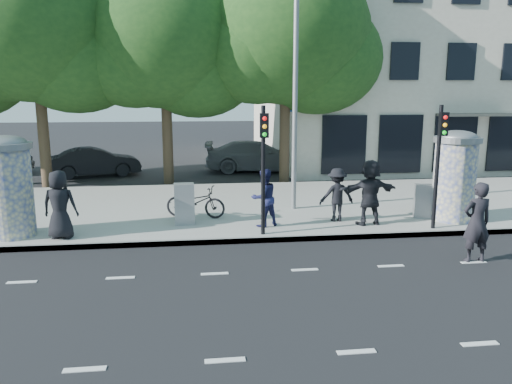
{
  "coord_description": "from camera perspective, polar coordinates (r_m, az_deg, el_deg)",
  "views": [
    {
      "loc": [
        -2.37,
        -8.91,
        3.88
      ],
      "look_at": [
        -0.83,
        3.5,
        1.37
      ],
      "focal_mm": 35.0,
      "sensor_mm": 36.0,
      "label": 1
    }
  ],
  "objects": [
    {
      "name": "ground",
      "position": [
        10.0,
        7.37,
        -11.58
      ],
      "size": [
        120.0,
        120.0,
        0.0
      ],
      "primitive_type": "plane",
      "color": "black",
      "rests_on": "ground"
    },
    {
      "name": "sidewalk",
      "position": [
        17.01,
        1.12,
        -1.59
      ],
      "size": [
        40.0,
        8.0,
        0.15
      ],
      "primitive_type": "cube",
      "color": "gray",
      "rests_on": "ground"
    },
    {
      "name": "curb",
      "position": [
        13.24,
        3.56,
        -5.38
      ],
      "size": [
        40.0,
        0.1,
        0.16
      ],
      "primitive_type": "cube",
      "color": "slate",
      "rests_on": "ground"
    },
    {
      "name": "lane_dash_near",
      "position": [
        8.1,
        11.41,
        -17.48
      ],
      "size": [
        32.0,
        0.12,
        0.01
      ],
      "primitive_type": "cube",
      "color": "silver",
      "rests_on": "ground"
    },
    {
      "name": "lane_dash_far",
      "position": [
        11.26,
        5.59,
        -8.84
      ],
      "size": [
        32.0,
        0.12,
        0.01
      ],
      "primitive_type": "cube",
      "color": "silver",
      "rests_on": "ground"
    },
    {
      "name": "ad_column_left",
      "position": [
        14.44,
        -26.5,
        0.81
      ],
      "size": [
        1.36,
        1.36,
        2.65
      ],
      "color": "beige",
      "rests_on": "sidewalk"
    },
    {
      "name": "ad_column_right",
      "position": [
        15.75,
        21.77,
        1.98
      ],
      "size": [
        1.36,
        1.36,
        2.65
      ],
      "color": "beige",
      "rests_on": "sidewalk"
    },
    {
      "name": "traffic_pole_near",
      "position": [
        12.93,
        0.86,
        4.01
      ],
      "size": [
        0.22,
        0.31,
        3.4
      ],
      "color": "black",
      "rests_on": "sidewalk"
    },
    {
      "name": "traffic_pole_far",
      "position": [
        14.4,
        20.2,
        4.07
      ],
      "size": [
        0.22,
        0.31,
        3.4
      ],
      "color": "black",
      "rests_on": "sidewalk"
    },
    {
      "name": "street_lamp",
      "position": [
        15.89,
        4.6,
        14.61
      ],
      "size": [
        0.25,
        0.93,
        8.0
      ],
      "color": "slate",
      "rests_on": "sidewalk"
    },
    {
      "name": "tree_mid_left",
      "position": [
        22.42,
        -24.01,
        17.11
      ],
      "size": [
        7.2,
        7.2,
        9.57
      ],
      "color": "#38281C",
      "rests_on": "ground"
    },
    {
      "name": "tree_near_left",
      "position": [
        21.75,
        -10.47,
        16.92
      ],
      "size": [
        6.8,
        6.8,
        8.97
      ],
      "color": "#38281C",
      "rests_on": "ground"
    },
    {
      "name": "tree_center",
      "position": [
        21.7,
        3.41,
        17.76
      ],
      "size": [
        7.0,
        7.0,
        9.3
      ],
      "color": "#38281C",
      "rests_on": "ground"
    },
    {
      "name": "building",
      "position": [
        32.34,
        19.98,
        14.43
      ],
      "size": [
        20.3,
        15.85,
        12.0
      ],
      "color": "#B5AA97",
      "rests_on": "ground"
    },
    {
      "name": "ped_a",
      "position": [
        13.77,
        -21.52,
        -1.35
      ],
      "size": [
        0.93,
        0.66,
        1.79
      ],
      "primitive_type": "imported",
      "rotation": [
        0.0,
        0.0,
        3.03
      ],
      "color": "black",
      "rests_on": "sidewalk"
    },
    {
      "name": "ped_c",
      "position": [
        14.0,
        0.91,
        -0.66
      ],
      "size": [
        0.98,
        0.9,
        1.64
      ],
      "primitive_type": "imported",
      "rotation": [
        0.0,
        0.0,
        3.58
      ],
      "color": "#1E204C",
      "rests_on": "sidewalk"
    },
    {
      "name": "ped_d",
      "position": [
        14.76,
        9.22,
        -0.32
      ],
      "size": [
        1.04,
        0.62,
        1.57
      ],
      "primitive_type": "imported",
      "rotation": [
        0.0,
        0.0,
        3.18
      ],
      "color": "black",
      "rests_on": "sidewalk"
    },
    {
      "name": "ped_f",
      "position": [
        14.51,
        12.88,
        -0.03
      ],
      "size": [
        1.8,
        0.81,
        1.88
      ],
      "primitive_type": "imported",
      "rotation": [
        0.0,
        0.0,
        3.25
      ],
      "color": "black",
      "rests_on": "sidewalk"
    },
    {
      "name": "man_road",
      "position": [
        12.55,
        23.93,
        -3.19
      ],
      "size": [
        0.71,
        0.49,
        1.88
      ],
      "primitive_type": "imported",
      "rotation": [
        0.0,
        0.0,
        3.19
      ],
      "color": "black",
      "rests_on": "ground"
    },
    {
      "name": "bicycle",
      "position": [
        15.15,
        -6.93,
        -1.12
      ],
      "size": [
        1.17,
        1.94,
        0.96
      ],
      "primitive_type": "imported",
      "rotation": [
        0.0,
        0.0,
        1.26
      ],
      "color": "black",
      "rests_on": "sidewalk"
    },
    {
      "name": "cabinet_left",
      "position": [
        14.41,
        -8.19,
        -1.36
      ],
      "size": [
        0.58,
        0.44,
        1.18
      ],
      "primitive_type": "cube",
      "rotation": [
        0.0,
        0.0,
        0.05
      ],
      "color": "gray",
      "rests_on": "sidewalk"
    },
    {
      "name": "cabinet_right",
      "position": [
        15.83,
        18.52,
        -0.99
      ],
      "size": [
        0.56,
        0.47,
        1.02
      ],
      "primitive_type": "cube",
      "rotation": [
        0.0,
        0.0,
        -0.27
      ],
      "color": "gray",
      "rests_on": "sidewalk"
    },
    {
      "name": "car_mid",
      "position": [
        24.57,
        -17.91,
        3.29
      ],
      "size": [
        2.44,
        4.31,
        1.34
      ],
      "primitive_type": "imported",
      "rotation": [
        0.0,
        0.0,
        1.84
      ],
      "color": "black",
      "rests_on": "ground"
    },
    {
      "name": "car_right",
      "position": [
        24.89,
        0.16,
        4.12
      ],
      "size": [
        2.44,
        5.3,
        1.5
      ],
      "primitive_type": "imported",
      "rotation": [
        0.0,
        0.0,
        1.5
      ],
      "color": "slate",
      "rests_on": "ground"
    }
  ]
}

